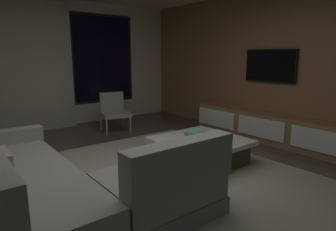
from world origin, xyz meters
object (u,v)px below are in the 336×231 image
(coffee_table, at_px, (200,150))
(media_console, at_px, (270,128))
(book_stack_on_coffee_table, at_px, (195,134))
(sectional_couch, at_px, (61,186))
(mounted_tv, at_px, (270,66))
(accent_chair_near_window, at_px, (114,110))

(coffee_table, bearing_deg, media_console, -0.33)
(media_console, bearing_deg, book_stack_on_coffee_table, 176.03)
(sectional_couch, height_order, book_stack_on_coffee_table, sectional_couch)
(mounted_tv, bearing_deg, accent_chair_near_window, 130.90)
(media_console, relative_size, mounted_tv, 3.07)
(coffee_table, bearing_deg, accent_chair_near_window, 91.80)
(accent_chair_near_window, relative_size, media_console, 0.25)
(mounted_tv, bearing_deg, book_stack_on_coffee_table, -177.64)
(book_stack_on_coffee_table, distance_m, accent_chair_near_window, 2.36)
(accent_chair_near_window, xyz_separation_m, media_console, (1.79, -2.48, -0.18))
(book_stack_on_coffee_table, bearing_deg, coffee_table, -84.89)
(coffee_table, distance_m, media_console, 1.72)
(coffee_table, height_order, mounted_tv, mounted_tv)
(sectional_couch, bearing_deg, coffee_table, 4.59)
(mounted_tv, bearing_deg, media_console, -132.39)
(accent_chair_near_window, height_order, mounted_tv, mounted_tv)
(book_stack_on_coffee_table, height_order, mounted_tv, mounted_tv)
(coffee_table, relative_size, accent_chair_near_window, 1.49)
(book_stack_on_coffee_table, relative_size, accent_chair_near_window, 0.31)
(media_console, bearing_deg, coffee_table, 179.67)
(accent_chair_near_window, bearing_deg, media_console, -54.11)
(coffee_table, distance_m, mounted_tv, 2.23)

